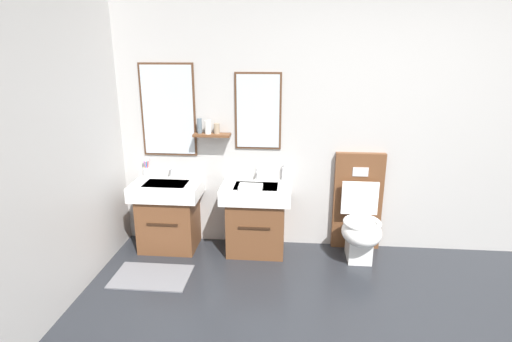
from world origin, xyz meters
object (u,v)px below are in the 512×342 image
at_px(vanity_sink_right, 256,216).
at_px(folded_hand_towel, 251,188).
at_px(vanity_sink_left, 169,213).
at_px(soap_dispenser, 284,173).
at_px(toothbrush_cup, 147,171).
at_px(toilet, 359,220).

height_order(vanity_sink_right, folded_hand_towel, folded_hand_towel).
relative_size(vanity_sink_left, soap_dispenser, 4.06).
bearing_deg(toothbrush_cup, vanity_sink_right, -8.06).
height_order(toothbrush_cup, soap_dispenser, toothbrush_cup).
xyz_separation_m(toilet, toothbrush_cup, (-2.15, 0.16, 0.38)).
relative_size(vanity_sink_right, folded_hand_towel, 3.18).
bearing_deg(vanity_sink_left, soap_dispenser, 8.48).
bearing_deg(toilet, folded_hand_towel, -172.20).
height_order(vanity_sink_left, folded_hand_towel, folded_hand_towel).
bearing_deg(vanity_sink_left, vanity_sink_right, 0.00).
xyz_separation_m(toilet, folded_hand_towel, (-1.05, -0.14, 0.35)).
relative_size(vanity_sink_left, toilet, 0.70).
bearing_deg(toilet, soap_dispenser, 166.96).
bearing_deg(toilet, vanity_sink_right, -179.90).
relative_size(vanity_sink_left, toothbrush_cup, 3.43).
height_order(toothbrush_cup, folded_hand_towel, toothbrush_cup).
bearing_deg(folded_hand_towel, toothbrush_cup, 164.66).
distance_m(soap_dispenser, folded_hand_towel, 0.44).
relative_size(vanity_sink_right, toilet, 0.70).
height_order(toilet, toothbrush_cup, toilet).
bearing_deg(soap_dispenser, vanity_sink_right, -147.13).
xyz_separation_m(vanity_sink_left, soap_dispenser, (1.16, 0.17, 0.40)).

